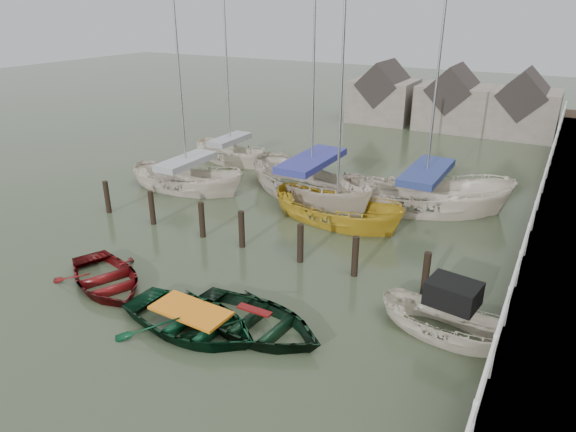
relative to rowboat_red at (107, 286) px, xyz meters
The scene contains 12 objects.
ground 3.66m from the rowboat_red, 22.84° to the left, with size 120.00×120.00×0.00m, color #333B26.
mooring_pilings 4.99m from the rowboat_red, 62.91° to the left, with size 13.72×0.22×1.80m.
far_sheds 27.81m from the rowboat_red, 81.27° to the left, with size 14.00×4.08×4.39m.
rowboat_red is the anchor object (origin of this frame).
rowboat_green 3.89m from the rowboat_red, ahead, with size 3.00×4.19×0.87m, color black.
rowboat_dkgreen 5.38m from the rowboat_red, ahead, with size 2.96×4.15×0.86m, color black.
motorboat 10.32m from the rowboat_red, 14.47° to the left, with size 3.97×1.98×2.27m.
sailboat_a 9.08m from the rowboat_red, 113.04° to the left, with size 6.16×2.78×11.86m.
sailboat_b 10.41m from the rowboat_red, 78.34° to the left, with size 8.29×5.91×11.38m.
sailboat_c 9.30m from the rowboat_red, 63.08° to the left, with size 6.19×3.09×9.71m.
sailboat_d 13.28m from the rowboat_red, 58.43° to the left, with size 7.83×5.01×11.75m.
sailboat_e 13.92m from the rowboat_red, 108.66° to the left, with size 5.63×3.25×9.49m.
Camera 1 is at (8.47, -10.95, 8.31)m, focal length 32.00 mm.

